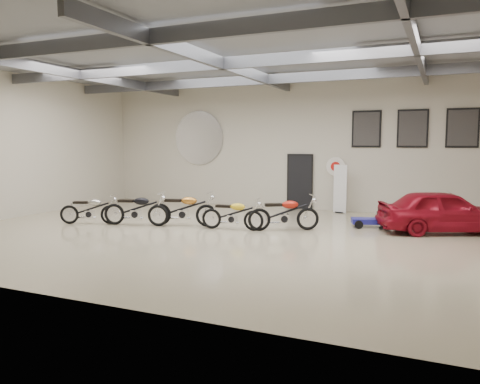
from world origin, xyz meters
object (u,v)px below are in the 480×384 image
at_px(motorcycle_black, 136,208).
at_px(motorcycle_gold, 183,208).
at_px(motorcycle_red, 284,213).
at_px(banner_stand, 340,188).
at_px(vintage_car, 444,211).
at_px(motorcycle_silver, 89,209).
at_px(motorcycle_yellow, 232,214).
at_px(go_kart, 375,219).

height_order(motorcycle_black, motorcycle_gold, motorcycle_gold).
bearing_deg(motorcycle_red, banner_stand, 50.42).
height_order(motorcycle_black, vintage_car, vintage_car).
height_order(motorcycle_silver, motorcycle_black, motorcycle_black).
bearing_deg(motorcycle_yellow, motorcycle_red, 11.59).
relative_size(motorcycle_gold, motorcycle_red, 1.03).
xyz_separation_m(motorcycle_yellow, vintage_car, (5.79, 2.04, 0.14)).
relative_size(motorcycle_black, motorcycle_yellow, 1.10).
xyz_separation_m(motorcycle_gold, vintage_car, (7.47, 2.07, 0.07)).
bearing_deg(go_kart, motorcycle_gold, -176.42).
bearing_deg(go_kart, motorcycle_yellow, -168.83).
bearing_deg(motorcycle_yellow, banner_stand, 57.44).
xyz_separation_m(banner_stand, motorcycle_red, (-0.80, -4.23, -0.37)).
bearing_deg(motorcycle_black, motorcycle_gold, 7.12).
relative_size(motorcycle_red, go_kart, 1.45).
relative_size(motorcycle_black, vintage_car, 0.57).
distance_m(motorcycle_black, go_kart, 7.45).
bearing_deg(motorcycle_yellow, motorcycle_black, -177.13).
height_order(go_kart, vintage_car, vintage_car).
bearing_deg(motorcycle_gold, vintage_car, 1.84).
xyz_separation_m(motorcycle_black, go_kart, (6.95, 2.65, -0.28)).
bearing_deg(motorcycle_red, go_kart, 4.77).
bearing_deg(banner_stand, motorcycle_gold, -122.28).
bearing_deg(vintage_car, motorcycle_gold, 82.57).
height_order(motorcycle_yellow, motorcycle_red, motorcycle_red).
height_order(motorcycle_black, motorcycle_red, same).
bearing_deg(motorcycle_red, motorcycle_gold, 160.37).
relative_size(motorcycle_yellow, motorcycle_red, 0.90).
bearing_deg(motorcycle_black, motorcycle_red, -0.46).
bearing_deg(banner_stand, go_kart, -50.87).
height_order(motorcycle_silver, go_kart, motorcycle_silver).
relative_size(banner_stand, motorcycle_red, 0.87).
bearing_deg(motorcycle_gold, motorcycle_silver, -176.51).
xyz_separation_m(motorcycle_red, vintage_car, (4.34, 1.55, 0.08)).
xyz_separation_m(banner_stand, motorcycle_gold, (-3.92, -4.74, -0.35)).
bearing_deg(go_kart, vintage_car, -19.25).
relative_size(motorcycle_silver, vintage_car, 0.51).
distance_m(banner_stand, motorcycle_yellow, 5.25).
height_order(motorcycle_red, go_kart, motorcycle_red).
bearing_deg(motorcycle_silver, motorcycle_black, -8.92).
bearing_deg(motorcycle_silver, motorcycle_gold, -5.71).
xyz_separation_m(banner_stand, go_kart, (1.62, -2.62, -0.65)).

